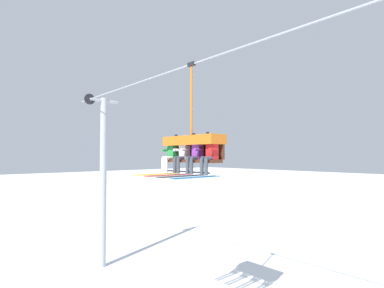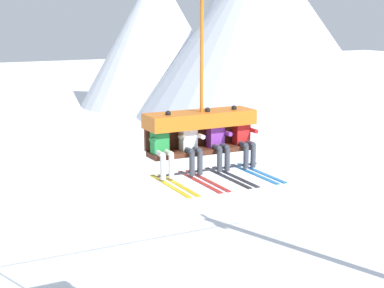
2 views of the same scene
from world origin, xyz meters
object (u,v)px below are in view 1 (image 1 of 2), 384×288
at_px(chairlift_chair, 193,144).
at_px(skier_green, 170,154).
at_px(skier_white, 182,154).
at_px(skier_purple, 195,153).
at_px(skier_red, 209,153).
at_px(lift_tower_near, 103,177).

relative_size(chairlift_chair, skier_green, 2.07).
height_order(skier_white, skier_purple, skier_purple).
distance_m(chairlift_chair, skier_white, 0.50).
distance_m(skier_white, skier_red, 1.25).
xyz_separation_m(skier_white, skier_red, (1.25, 0.01, 0.02)).
relative_size(lift_tower_near, skier_red, 5.34).
height_order(lift_tower_near, skier_white, lift_tower_near).
xyz_separation_m(chairlift_chair, skier_white, (-0.31, -0.22, -0.32)).
bearing_deg(skier_purple, lift_tower_near, 173.64).
distance_m(lift_tower_near, skier_green, 7.21).
bearing_deg(skier_purple, skier_red, 0.00).
height_order(chairlift_chair, skier_green, chairlift_chair).
bearing_deg(chairlift_chair, skier_green, -167.15).
relative_size(skier_green, skier_white, 1.00).
xyz_separation_m(lift_tower_near, skier_green, (7.05, -0.92, 1.22)).
bearing_deg(skier_green, skier_red, 0.00).
height_order(chairlift_chair, skier_white, chairlift_chair).
bearing_deg(skier_green, lift_tower_near, 172.53).
height_order(skier_green, skier_red, same).
height_order(skier_green, skier_white, skier_green).
bearing_deg(skier_green, skier_white, -0.63).
height_order(chairlift_chair, skier_red, chairlift_chair).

